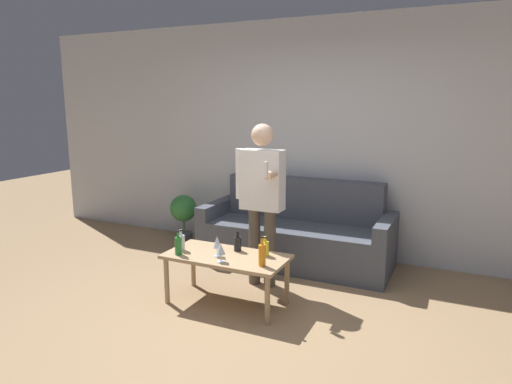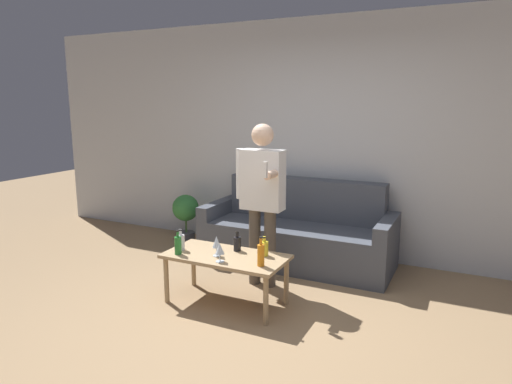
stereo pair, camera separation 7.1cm
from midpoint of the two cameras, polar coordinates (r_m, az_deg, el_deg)
The scene contains 13 objects.
ground_plane at distance 3.61m, azimuth -3.73°, elevation -18.18°, with size 16.00×16.00×0.00m, color #997A56.
wall_back at distance 5.31m, azimuth 8.24°, elevation 6.57°, with size 8.00×0.06×2.70m.
couch at distance 5.11m, azimuth 4.72°, elevation -5.24°, with size 2.09×0.81×0.92m.
coffee_table at distance 4.06m, azimuth -4.22°, elevation -8.54°, with size 1.08×0.53×0.45m.
bottle_orange at distance 4.13m, azimuth -2.81°, elevation -6.44°, with size 0.07×0.07×0.18m.
bottle_green at distance 4.08m, azimuth -10.17°, elevation -6.56°, with size 0.06×0.06×0.22m.
bottle_dark at distance 3.75m, azimuth 0.22°, elevation -7.81°, with size 0.06×0.06×0.25m.
bottle_yellow at distance 4.00m, azimuth 0.61°, elevation -7.01°, with size 0.07×0.07×0.17m.
bottle_red at distance 4.20m, azimuth -9.84°, elevation -6.19°, with size 0.07×0.07×0.19m.
wine_glass_near at distance 3.98m, azimuth -5.39°, elevation -6.32°, with size 0.07×0.07×0.18m.
wine_glass_far at distance 3.85m, azimuth -4.96°, elevation -7.18°, with size 0.08×0.08×0.16m.
person_standing_front at distance 4.33m, azimuth 0.24°, elevation -0.06°, with size 0.48×0.41×1.57m.
potted_plant at distance 5.86m, azimuth -9.39°, elevation -2.49°, with size 0.34×0.34×0.62m.
Camera 1 is at (1.50, -2.77, 1.78)m, focal length 32.00 mm.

